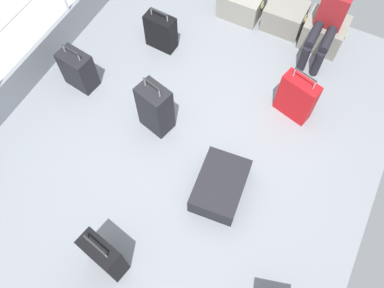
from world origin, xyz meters
The scene contains 13 objects.
ground_plane centered at (0.00, 0.00, -0.03)m, with size 4.40×5.20×0.06m, color gray.
gunwale_port centered at (-2.17, 0.00, 0.23)m, with size 0.06×5.20×0.45m, color gray.
railing_port centered at (-2.17, 0.00, 0.78)m, with size 0.04×4.20×1.02m.
cargo_crate_0 centered at (-0.30, 2.15, 0.18)m, with size 0.62×0.50×0.37m.
cargo_crate_1 centered at (0.33, 2.18, 0.18)m, with size 0.57×0.47×0.36m.
cargo_crate_2 centered at (0.92, 2.12, 0.20)m, with size 0.57×0.48×0.40m.
passenger_seated centered at (0.92, 1.93, 0.58)m, with size 0.34×0.66×1.10m.
suitcase_0 centered at (0.62, -0.50, 0.14)m, with size 0.58×0.76×0.27m.
suitcase_1 centered at (0.96, 0.86, 0.31)m, with size 0.48×0.29×0.75m.
suitcase_2 centered at (-0.05, -1.74, 0.31)m, with size 0.44×0.27×0.74m.
suitcase_3 centered at (-1.61, 0.04, 0.26)m, with size 0.43×0.30×0.64m.
suitcase_5 centered at (-0.44, -0.06, 0.35)m, with size 0.42×0.34×0.83m.
suitcase_6 centered at (-1.01, 1.07, 0.25)m, with size 0.41×0.23×0.61m.
Camera 1 is at (1.08, -2.08, 4.16)m, focal length 36.76 mm.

